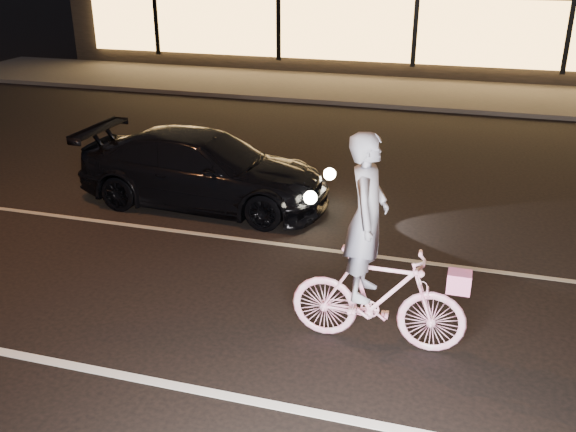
% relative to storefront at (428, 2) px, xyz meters
% --- Properties ---
extents(ground, '(90.00, 90.00, 0.00)m').
position_rel_storefront_xyz_m(ground, '(0.00, -18.97, -2.15)').
color(ground, black).
rests_on(ground, ground).
extents(lane_stripe_near, '(60.00, 0.12, 0.01)m').
position_rel_storefront_xyz_m(lane_stripe_near, '(0.00, -20.47, -2.14)').
color(lane_stripe_near, silver).
rests_on(lane_stripe_near, ground).
extents(lane_stripe_far, '(60.00, 0.10, 0.01)m').
position_rel_storefront_xyz_m(lane_stripe_far, '(0.00, -16.97, -2.14)').
color(lane_stripe_far, gray).
rests_on(lane_stripe_far, ground).
extents(sidewalk, '(30.00, 4.00, 0.12)m').
position_rel_storefront_xyz_m(sidewalk, '(0.00, -5.97, -2.09)').
color(sidewalk, '#383533').
rests_on(sidewalk, ground).
extents(storefront, '(25.40, 8.42, 4.20)m').
position_rel_storefront_xyz_m(storefront, '(0.00, 0.00, 0.00)').
color(storefront, black).
rests_on(storefront, ground).
extents(cyclist, '(1.94, 0.67, 2.45)m').
position_rel_storefront_xyz_m(cyclist, '(1.20, -19.12, -1.28)').
color(cyclist, '#FF559A').
rests_on(cyclist, ground).
extents(sedan, '(4.37, 1.90, 1.25)m').
position_rel_storefront_xyz_m(sedan, '(-2.26, -15.75, -1.52)').
color(sedan, black).
rests_on(sedan, ground).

